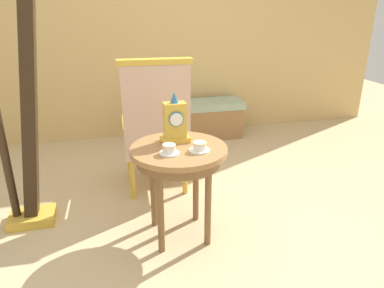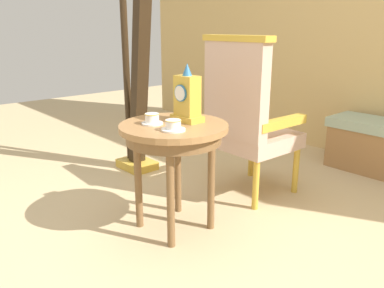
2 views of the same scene
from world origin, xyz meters
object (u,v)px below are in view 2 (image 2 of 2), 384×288
teacup_right (173,126)px  harp (136,85)px  teacup_left (152,119)px  armchair (246,116)px  side_table (174,138)px  mantel_clock (187,98)px

teacup_right → harp: (-1.11, 0.51, 0.05)m
teacup_left → armchair: armchair is taller
side_table → teacup_right: 0.18m
mantel_clock → teacup_left: bearing=-111.6°
teacup_right → mantel_clock: bearing=119.9°
side_table → harp: bearing=157.3°
teacup_left → side_table: bearing=49.5°
mantel_clock → armchair: (-0.04, 0.59, -0.20)m
teacup_left → harp: harp is taller
teacup_right → mantel_clock: 0.25m
teacup_left → mantel_clock: bearing=68.4°
mantel_clock → harp: 1.04m
teacup_left → teacup_right: size_ratio=0.94×
side_table → armchair: (-0.05, 0.69, 0.02)m
mantel_clock → harp: harp is taller
armchair → teacup_right: bearing=-78.6°
side_table → teacup_right: (0.11, -0.09, 0.11)m
mantel_clock → harp: size_ratio=0.18×
mantel_clock → armchair: bearing=94.3°
side_table → teacup_right: size_ratio=4.97×
armchair → harp: 1.00m
side_table → mantel_clock: size_ratio=1.96×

